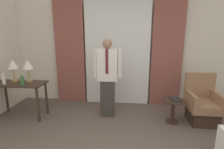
% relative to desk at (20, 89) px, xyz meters
% --- Properties ---
extents(wall_back, '(10.00, 0.06, 2.70)m').
position_rel_desk_xyz_m(wall_back, '(2.00, 1.12, 0.72)').
color(wall_back, silver).
rests_on(wall_back, ground_plane).
extents(curtain_sheer_center, '(1.58, 0.06, 2.58)m').
position_rel_desk_xyz_m(curtain_sheer_center, '(2.00, 0.99, 0.66)').
color(curtain_sheer_center, white).
rests_on(curtain_sheer_center, ground_plane).
extents(curtain_drape_left, '(0.74, 0.06, 2.58)m').
position_rel_desk_xyz_m(curtain_drape_left, '(0.80, 0.99, 0.66)').
color(curtain_drape_left, brown).
rests_on(curtain_drape_left, ground_plane).
extents(curtain_drape_right, '(0.74, 0.06, 2.58)m').
position_rel_desk_xyz_m(curtain_drape_right, '(3.20, 0.99, 0.66)').
color(curtain_drape_right, brown).
rests_on(curtain_drape_right, ground_plane).
extents(desk, '(1.07, 0.50, 0.76)m').
position_rel_desk_xyz_m(desk, '(0.00, 0.00, 0.00)').
color(desk, '#38281E').
rests_on(desk, ground_plane).
extents(table_lamp_left, '(0.23, 0.23, 0.48)m').
position_rel_desk_xyz_m(table_lamp_left, '(-0.16, 0.12, 0.48)').
color(table_lamp_left, tan).
rests_on(table_lamp_left, desk).
extents(table_lamp_right, '(0.23, 0.23, 0.48)m').
position_rel_desk_xyz_m(table_lamp_right, '(0.16, 0.12, 0.48)').
color(table_lamp_right, tan).
rests_on(table_lamp_right, desk).
extents(bottle_near_edge, '(0.07, 0.07, 0.22)m').
position_rel_desk_xyz_m(bottle_near_edge, '(0.17, -0.15, 0.23)').
color(bottle_near_edge, '#336638').
rests_on(bottle_near_edge, desk).
extents(bottle_by_lamp, '(0.07, 0.07, 0.25)m').
position_rel_desk_xyz_m(bottle_by_lamp, '(-0.24, -0.11, 0.24)').
color(bottle_by_lamp, silver).
rests_on(bottle_by_lamp, desk).
extents(person, '(0.60, 0.20, 1.67)m').
position_rel_desk_xyz_m(person, '(1.84, 0.21, 0.28)').
color(person, '#38332D').
rests_on(person, ground_plane).
extents(armchair, '(0.59, 0.65, 0.97)m').
position_rel_desk_xyz_m(armchair, '(3.78, 0.14, -0.28)').
color(armchair, '#38281E').
rests_on(armchair, ground_plane).
extents(side_table, '(0.44, 0.44, 0.49)m').
position_rel_desk_xyz_m(side_table, '(3.18, 0.03, -0.30)').
color(side_table, '#38281E').
rests_on(side_table, ground_plane).
extents(book, '(0.18, 0.23, 0.03)m').
position_rel_desk_xyz_m(book, '(3.21, 0.03, -0.13)').
color(book, black).
rests_on(book, side_table).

